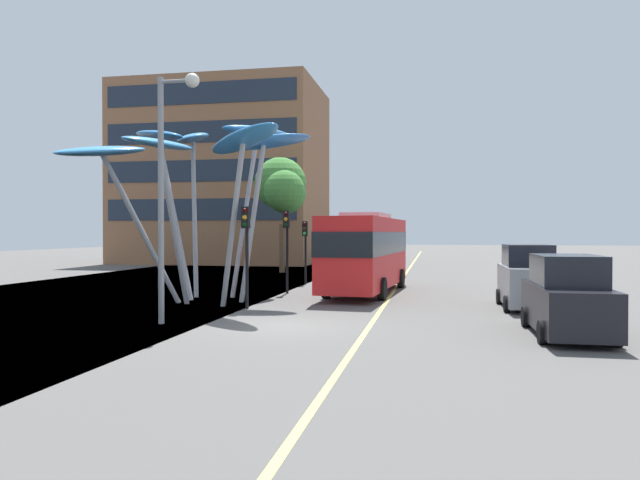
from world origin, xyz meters
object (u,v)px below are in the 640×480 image
at_px(street_lamp, 169,166).
at_px(traffic_light_island_mid, 305,239).
at_px(traffic_light_kerb_far, 287,234).
at_px(traffic_light_kerb_near, 246,235).
at_px(leaf_sculpture, 202,150).
at_px(car_parked_near, 567,298).
at_px(car_parked_mid, 527,279).
at_px(red_bus, 366,250).

bearing_deg(street_lamp, traffic_light_island_mid, 85.63).
xyz_separation_m(traffic_light_kerb_far, traffic_light_island_mid, (-0.22, 4.96, -0.28)).
bearing_deg(traffic_light_kerb_near, street_lamp, -107.38).
distance_m(leaf_sculpture, traffic_light_kerb_far, 5.53).
height_order(traffic_light_island_mid, street_lamp, street_lamp).
xyz_separation_m(traffic_light_kerb_far, car_parked_near, (10.27, -9.38, -1.74)).
bearing_deg(traffic_light_island_mid, traffic_light_kerb_far, -87.50).
height_order(leaf_sculpture, street_lamp, leaf_sculpture).
xyz_separation_m(traffic_light_kerb_near, car_parked_mid, (10.22, 2.11, -1.63)).
xyz_separation_m(leaf_sculpture, street_lamp, (1.52, -6.28, -1.41)).
distance_m(red_bus, traffic_light_island_mid, 5.62).
bearing_deg(traffic_light_island_mid, leaf_sculpture, -107.79).
height_order(red_bus, car_parked_near, red_bus).
bearing_deg(red_bus, street_lamp, -115.42).
relative_size(red_bus, traffic_light_kerb_far, 2.59).
distance_m(traffic_light_kerb_far, street_lamp, 9.80).
distance_m(car_parked_mid, street_lamp, 13.43).
xyz_separation_m(car_parked_mid, street_lamp, (-11.43, -5.97, 3.76)).
xyz_separation_m(car_parked_near, car_parked_mid, (-0.16, 5.86, 0.08)).
relative_size(leaf_sculpture, traffic_light_island_mid, 2.77).
bearing_deg(car_parked_mid, traffic_light_island_mid, 140.60).
distance_m(leaf_sculpture, traffic_light_kerb_near, 5.08).
bearing_deg(traffic_light_kerb_far, traffic_light_kerb_near, -91.16).
xyz_separation_m(leaf_sculpture, traffic_light_kerb_near, (2.72, -2.42, -3.54)).
bearing_deg(traffic_light_kerb_far, street_lamp, -97.93).
bearing_deg(car_parked_mid, traffic_light_kerb_far, 160.81).
bearing_deg(car_parked_near, red_bus, 123.07).
height_order(traffic_light_kerb_near, car_parked_mid, traffic_light_kerb_near).
bearing_deg(red_bus, car_parked_near, -56.93).
relative_size(traffic_light_kerb_near, car_parked_near, 0.84).
relative_size(traffic_light_kerb_far, car_parked_near, 0.86).
xyz_separation_m(leaf_sculpture, traffic_light_island_mid, (2.62, 8.17, -3.78)).
relative_size(leaf_sculpture, car_parked_near, 2.12).
xyz_separation_m(traffic_light_kerb_far, street_lamp, (-1.32, -9.49, 2.09)).
distance_m(traffic_light_island_mid, car_parked_near, 17.83).
bearing_deg(car_parked_near, traffic_light_kerb_far, 137.61).
bearing_deg(car_parked_near, traffic_light_island_mid, 126.18).
xyz_separation_m(traffic_light_kerb_near, traffic_light_island_mid, (-0.10, 10.59, -0.24)).
distance_m(traffic_light_kerb_near, street_lamp, 4.57).
height_order(leaf_sculpture, traffic_light_kerb_far, leaf_sculpture).
relative_size(red_bus, leaf_sculpture, 1.05).
bearing_deg(traffic_light_kerb_near, traffic_light_island_mid, 90.55).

